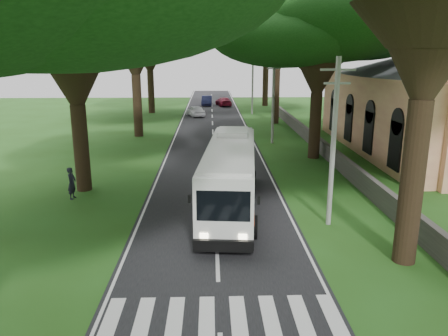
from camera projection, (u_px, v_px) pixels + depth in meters
ground at (218, 290)px, 15.44m from camera, size 140.00×140.00×0.00m
road at (213, 145)px, 39.60m from camera, size 8.00×120.00×0.04m
crosswalk at (220, 324)px, 13.50m from camera, size 8.00×3.00×0.01m
property_wall at (314, 141)px, 38.75m from camera, size 0.35×50.00×1.20m
church at (432, 94)px, 35.55m from camera, size 14.00×24.00×11.60m
pole_near at (334, 140)px, 20.34m from camera, size 1.60×0.24×8.00m
pole_mid at (273, 98)px, 39.67m from camera, size 1.60×0.24×8.00m
pole_far at (253, 83)px, 59.00m from camera, size 1.60×0.24×8.00m
tree_l_mida at (69, 10)px, 24.15m from camera, size 13.27×13.27×13.36m
tree_l_midb at (133, 7)px, 41.08m from camera, size 14.57×14.57×15.53m
tree_l_far at (148, 26)px, 58.60m from camera, size 15.99×15.99×15.18m
tree_r_mida at (321, 22)px, 32.37m from camera, size 15.07×15.07×13.66m
tree_r_midb at (278, 7)px, 49.06m from camera, size 16.03×16.03×16.61m
tree_r_far at (267, 27)px, 66.78m from camera, size 13.04×13.04×14.93m
coach_bus at (230, 174)px, 23.20m from camera, size 3.61×12.03×3.49m
distant_car_a at (196, 111)px, 57.69m from camera, size 2.92×4.54×1.44m
distant_car_b at (207, 100)px, 70.04m from camera, size 1.72×4.63×1.51m
distant_car_c at (224, 102)px, 69.29m from camera, size 2.78×4.93×1.35m
pedestrian at (72, 183)px, 24.93m from camera, size 0.52×0.72×1.85m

